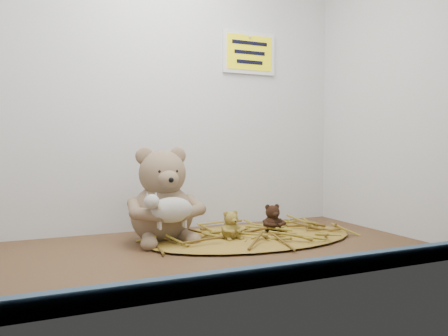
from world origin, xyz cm
name	(u,v)px	position (x,y,z in cm)	size (l,w,h in cm)	color
alcove_shell	(179,67)	(0.00, 9.00, 45.00)	(120.40, 60.20, 90.40)	#3D2615
front_rail	(245,278)	(0.00, -28.80, 1.80)	(119.28, 2.20, 3.60)	#324B60
straw_bed	(252,237)	(19.81, 6.94, 0.57)	(58.74, 34.10, 1.14)	olive
main_teddy	(162,194)	(-3.25, 14.24, 12.48)	(20.12, 21.24, 24.96)	#877153
toy_lamb	(172,210)	(-3.25, 5.30, 9.48)	(13.76, 8.40, 8.89)	beige
mini_teddy_tan	(231,224)	(12.74, 5.52, 4.85)	(5.98, 6.31, 7.42)	olive
mini_teddy_brown	(272,217)	(26.87, 8.36, 5.15)	(6.47, 6.83, 8.03)	black
wall_sign	(249,53)	(30.00, 29.40, 55.00)	(16.00, 1.20, 11.00)	#FFEF0D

